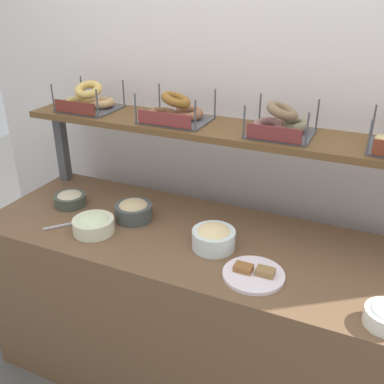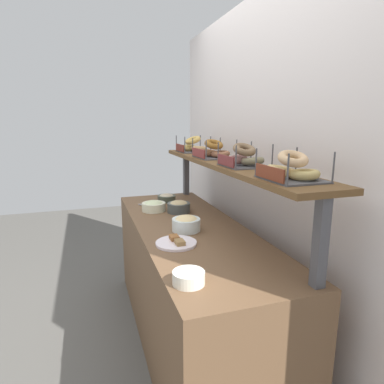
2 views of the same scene
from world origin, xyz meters
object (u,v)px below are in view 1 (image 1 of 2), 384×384
(bowl_tuna_salad, at_px, (70,199))
(bagel_basket_poppy, at_px, (281,124))
(bagel_basket_cinnamon_raisin, at_px, (175,112))
(serving_spoon_near_plate, at_px, (70,224))
(bowl_egg_salad, at_px, (214,237))
(bowl_hummus, at_px, (134,210))
(serving_plate_white, at_px, (254,274))
(bowl_potato_salad, at_px, (93,224))
(bagel_basket_sesame, at_px, (89,101))

(bowl_tuna_salad, distance_m, bagel_basket_poppy, 1.10)
(bagel_basket_cinnamon_raisin, bearing_deg, bagel_basket_poppy, -0.16)
(serving_spoon_near_plate, xyz_separation_m, bagel_basket_cinnamon_raisin, (0.35, 0.41, 0.47))
(bowl_egg_salad, distance_m, bowl_hummus, 0.44)
(serving_plate_white, bearing_deg, bowl_egg_salad, 149.69)
(serving_plate_white, height_order, bagel_basket_cinnamon_raisin, bagel_basket_cinnamon_raisin)
(serving_spoon_near_plate, height_order, bagel_basket_poppy, bagel_basket_poppy)
(bowl_egg_salad, bearing_deg, bowl_tuna_salad, 175.26)
(bowl_potato_salad, distance_m, serving_spoon_near_plate, 0.14)
(serving_plate_white, bearing_deg, bowl_tuna_salad, 169.30)
(bowl_tuna_salad, height_order, bowl_hummus, bowl_hummus)
(serving_spoon_near_plate, distance_m, bagel_basket_poppy, 1.05)
(bowl_egg_salad, distance_m, bagel_basket_sesame, 0.97)
(bowl_tuna_salad, distance_m, bagel_basket_cinnamon_raisin, 0.70)
(bowl_potato_salad, relative_size, serving_plate_white, 0.78)
(bagel_basket_cinnamon_raisin, height_order, bagel_basket_poppy, bagel_basket_poppy)
(bagel_basket_poppy, bearing_deg, bagel_basket_sesame, 179.91)
(bagel_basket_sesame, bearing_deg, serving_plate_white, -23.00)
(bowl_tuna_salad, bearing_deg, bowl_hummus, 1.15)
(bowl_hummus, xyz_separation_m, serving_plate_white, (0.65, -0.20, -0.04))
(bowl_hummus, bearing_deg, bagel_basket_poppy, 21.21)
(bowl_hummus, bearing_deg, serving_plate_white, -17.07)
(serving_plate_white, height_order, serving_spoon_near_plate, serving_plate_white)
(bagel_basket_poppy, bearing_deg, bowl_tuna_salad, -166.01)
(serving_spoon_near_plate, bearing_deg, bowl_tuna_salad, 127.31)
(serving_plate_white, bearing_deg, serving_spoon_near_plate, 178.36)
(bagel_basket_cinnamon_raisin, bearing_deg, bagel_basket_sesame, 179.98)
(bowl_tuna_salad, xyz_separation_m, bowl_hummus, (0.37, 0.01, 0.01))
(bagel_basket_sesame, distance_m, bagel_basket_poppy, 0.99)
(bowl_hummus, bearing_deg, bagel_basket_sesame, 147.91)
(serving_plate_white, bearing_deg, bowl_hummus, 162.93)
(bowl_egg_salad, relative_size, bagel_basket_cinnamon_raisin, 0.60)
(bowl_potato_salad, relative_size, bowl_hummus, 1.05)
(bowl_tuna_salad, distance_m, bagel_basket_sesame, 0.51)
(bowl_potato_salad, distance_m, bagel_basket_sesame, 0.66)
(bowl_potato_salad, distance_m, bagel_basket_poppy, 0.93)
(bowl_tuna_salad, relative_size, serving_plate_white, 0.67)
(bowl_tuna_salad, bearing_deg, serving_spoon_near_plate, -52.69)
(bowl_potato_salad, distance_m, bowl_hummus, 0.21)
(bowl_tuna_salad, distance_m, bowl_hummus, 0.37)
(bowl_tuna_salad, bearing_deg, bagel_basket_sesame, 92.33)
(bagel_basket_cinnamon_raisin, xyz_separation_m, bagel_basket_poppy, (0.50, -0.00, 0.00))
(bowl_hummus, distance_m, bagel_basket_cinnamon_raisin, 0.50)
(bowl_potato_salad, relative_size, bagel_basket_poppy, 0.70)
(bowl_tuna_salad, relative_size, bowl_hummus, 0.90)
(serving_spoon_near_plate, distance_m, bagel_basket_cinnamon_raisin, 0.72)
(serving_plate_white, bearing_deg, bagel_basket_sesame, 157.00)
(bowl_tuna_salad, height_order, bagel_basket_poppy, bagel_basket_poppy)
(bowl_potato_salad, relative_size, bagel_basket_sesame, 0.67)
(bowl_tuna_salad, relative_size, bagel_basket_sesame, 0.57)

